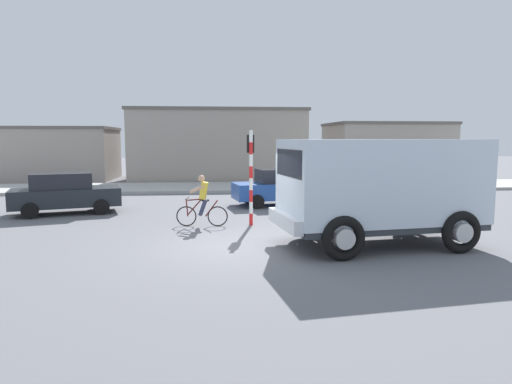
{
  "coord_description": "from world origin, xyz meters",
  "views": [
    {
      "loc": [
        -0.66,
        -12.03,
        2.91
      ],
      "look_at": [
        0.77,
        2.5,
        1.2
      ],
      "focal_mm": 31.82,
      "sensor_mm": 36.0,
      "label": 1
    }
  ],
  "objects_px": {
    "cyclist": "(202,201)",
    "car_red_near": "(324,181)",
    "truck_foreground": "(379,185)",
    "traffic_light_pole": "(251,164)",
    "car_white_mid": "(65,193)",
    "car_far_side": "(280,187)",
    "pedestrian_near_kerb": "(296,181)"
  },
  "relations": [
    {
      "from": "traffic_light_pole",
      "to": "car_white_mid",
      "type": "height_order",
      "value": "traffic_light_pole"
    },
    {
      "from": "cyclist",
      "to": "car_white_mid",
      "type": "distance_m",
      "value": 6.25
    },
    {
      "from": "cyclist",
      "to": "car_red_near",
      "type": "height_order",
      "value": "cyclist"
    },
    {
      "from": "truck_foreground",
      "to": "car_red_near",
      "type": "xyz_separation_m",
      "value": [
        1.03,
        10.11,
        -0.85
      ]
    },
    {
      "from": "traffic_light_pole",
      "to": "car_red_near",
      "type": "height_order",
      "value": "traffic_light_pole"
    },
    {
      "from": "car_white_mid",
      "to": "cyclist",
      "type": "bearing_deg",
      "value": -30.43
    },
    {
      "from": "traffic_light_pole",
      "to": "car_white_mid",
      "type": "bearing_deg",
      "value": 156.71
    },
    {
      "from": "cyclist",
      "to": "car_white_mid",
      "type": "height_order",
      "value": "cyclist"
    },
    {
      "from": "car_red_near",
      "to": "pedestrian_near_kerb",
      "type": "distance_m",
      "value": 1.38
    },
    {
      "from": "car_red_near",
      "to": "car_far_side",
      "type": "height_order",
      "value": "same"
    },
    {
      "from": "cyclist",
      "to": "traffic_light_pole",
      "type": "height_order",
      "value": "traffic_light_pole"
    },
    {
      "from": "cyclist",
      "to": "traffic_light_pole",
      "type": "relative_size",
      "value": 0.54
    },
    {
      "from": "cyclist",
      "to": "car_red_near",
      "type": "xyz_separation_m",
      "value": [
        5.88,
        6.89,
        -0.05
      ]
    },
    {
      "from": "cyclist",
      "to": "truck_foreground",
      "type": "bearing_deg",
      "value": -33.64
    },
    {
      "from": "car_far_side",
      "to": "pedestrian_near_kerb",
      "type": "bearing_deg",
      "value": 63.87
    },
    {
      "from": "car_red_near",
      "to": "pedestrian_near_kerb",
      "type": "relative_size",
      "value": 2.65
    },
    {
      "from": "truck_foreground",
      "to": "traffic_light_pole",
      "type": "xyz_separation_m",
      "value": [
        -3.21,
        3.37,
        0.4
      ]
    },
    {
      "from": "car_red_near",
      "to": "car_far_side",
      "type": "distance_m",
      "value": 3.4
    },
    {
      "from": "traffic_light_pole",
      "to": "pedestrian_near_kerb",
      "type": "xyz_separation_m",
      "value": [
        2.86,
        6.86,
        -1.22
      ]
    },
    {
      "from": "traffic_light_pole",
      "to": "pedestrian_near_kerb",
      "type": "distance_m",
      "value": 7.54
    },
    {
      "from": "cyclist",
      "to": "car_red_near",
      "type": "distance_m",
      "value": 9.06
    },
    {
      "from": "traffic_light_pole",
      "to": "car_far_side",
      "type": "height_order",
      "value": "traffic_light_pole"
    },
    {
      "from": "car_far_side",
      "to": "pedestrian_near_kerb",
      "type": "xyz_separation_m",
      "value": [
        1.17,
        2.38,
        0.03
      ]
    },
    {
      "from": "traffic_light_pole",
      "to": "car_red_near",
      "type": "distance_m",
      "value": 8.07
    },
    {
      "from": "car_red_near",
      "to": "car_white_mid",
      "type": "bearing_deg",
      "value": -161.72
    },
    {
      "from": "cyclist",
      "to": "pedestrian_near_kerb",
      "type": "bearing_deg",
      "value": 57.27
    },
    {
      "from": "cyclist",
      "to": "car_red_near",
      "type": "bearing_deg",
      "value": 49.53
    },
    {
      "from": "car_white_mid",
      "to": "pedestrian_near_kerb",
      "type": "height_order",
      "value": "pedestrian_near_kerb"
    },
    {
      "from": "traffic_light_pole",
      "to": "truck_foreground",
      "type": "bearing_deg",
      "value": -46.38
    },
    {
      "from": "traffic_light_pole",
      "to": "car_far_side",
      "type": "relative_size",
      "value": 0.76
    },
    {
      "from": "truck_foreground",
      "to": "car_red_near",
      "type": "height_order",
      "value": "truck_foreground"
    },
    {
      "from": "cyclist",
      "to": "car_far_side",
      "type": "relative_size",
      "value": 0.41
    }
  ]
}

